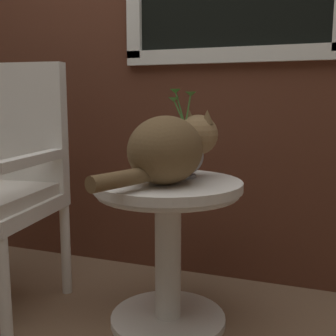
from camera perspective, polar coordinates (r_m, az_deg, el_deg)
The scene contains 4 objects.
back_wall at distance 2.21m, azimuth 1.33°, elevation 19.97°, with size 4.00×0.07×2.60m.
wicker_side_table at distance 1.69m, azimuth 0.00°, elevation -8.00°, with size 0.57×0.57×0.58m.
cat at distance 1.58m, azimuth 0.32°, elevation 2.68°, with size 0.34×0.60×0.27m.
pewter_vase_with_ivy at distance 1.70m, azimuth 2.25°, elevation 2.24°, with size 0.15×0.15×0.35m.
Camera 1 is at (0.71, -1.30, 0.89)m, focal length 45.95 mm.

